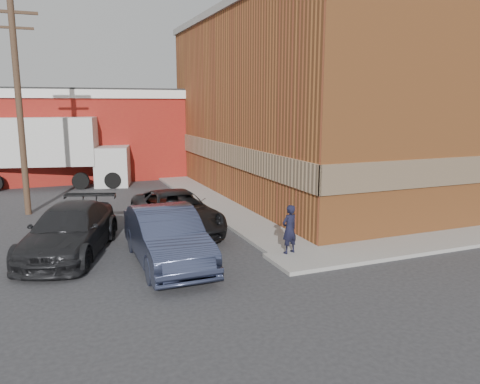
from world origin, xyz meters
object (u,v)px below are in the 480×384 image
object	(u,v)px
brick_building	(346,104)
man	(289,229)
suv_a	(176,212)
sedan	(167,237)
warehouse	(57,133)
suv_b	(70,231)
utility_pole	(19,102)
box_truck	(55,147)

from	to	relation	value
brick_building	man	distance (m)	12.93
brick_building	suv_a	size ratio (longest dim) A/B	3.39
man	sedan	world-z (taller)	sedan
warehouse	suv_b	size ratio (longest dim) A/B	3.08
utility_pole	suv_b	bearing A→B (deg)	-77.04
warehouse	utility_pole	distance (m)	11.27
utility_pole	man	xyz separation A→B (m)	(7.79, -9.25, -3.86)
suv_b	box_truck	size ratio (longest dim) A/B	0.64
utility_pole	suv_b	xyz separation A→B (m)	(1.48, -6.45, -3.98)
suv_b	box_truck	bearing A→B (deg)	110.53
brick_building	box_truck	bearing A→B (deg)	155.12
sedan	suv_b	distance (m)	3.33
sedan	warehouse	bearing A→B (deg)	97.36
suv_a	suv_b	size ratio (longest dim) A/B	1.02
brick_building	suv_b	size ratio (longest dim) A/B	3.45
sedan	suv_a	xyz separation A→B (m)	(1.14, 3.38, -0.09)
man	sedan	distance (m)	3.75
man	box_truck	size ratio (longest dim) A/B	0.18
box_truck	man	bearing A→B (deg)	-54.58
utility_pole	box_truck	xyz separation A→B (m)	(1.28, 6.82, -2.47)
warehouse	utility_pole	size ratio (longest dim) A/B	1.81
warehouse	sedan	world-z (taller)	warehouse
sedan	box_truck	xyz separation A→B (m)	(-2.83, 15.32, 1.44)
brick_building	suv_a	xyz separation A→B (m)	(-10.75, -5.11, -3.94)
sedan	suv_a	bearing A→B (deg)	71.16
suv_a	warehouse	bearing A→B (deg)	101.05
brick_building	suv_b	xyz separation A→B (m)	(-14.51, -6.45, -3.91)
sedan	box_truck	size ratio (longest dim) A/B	0.61
warehouse	sedan	size ratio (longest dim) A/B	3.21
sedan	suv_a	distance (m)	3.57
suv_a	box_truck	distance (m)	12.67
brick_building	utility_pole	distance (m)	16.00
man	suv_a	bearing A→B (deg)	-74.11
utility_pole	sedan	bearing A→B (deg)	-64.17
sedan	man	bearing A→B (deg)	-11.80
man	suv_b	size ratio (longest dim) A/B	0.29
utility_pole	man	size ratio (longest dim) A/B	5.88
brick_building	utility_pole	size ratio (longest dim) A/B	2.03
suv_b	box_truck	world-z (taller)	box_truck
brick_building	man	bearing A→B (deg)	-131.59
utility_pole	box_truck	distance (m)	7.36
utility_pole	box_truck	size ratio (longest dim) A/B	1.08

